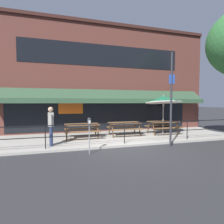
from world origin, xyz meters
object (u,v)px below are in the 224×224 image
object	(u,v)px
pedestrian_walking	(51,124)
street_sign_pole	(171,99)
parking_meter_near	(89,125)
picnic_table_right	(163,124)
patio_umbrella_right	(163,100)
picnic_table_centre	(124,125)
picnic_table_left	(82,127)

from	to	relation	value
pedestrian_walking	street_sign_pole	bearing A→B (deg)	-13.99
parking_meter_near	pedestrian_walking	bearing A→B (deg)	135.34
picnic_table_right	street_sign_pole	bearing A→B (deg)	-115.08
picnic_table_right	parking_meter_near	bearing A→B (deg)	-151.65
parking_meter_near	street_sign_pole	xyz separation A→B (m)	(3.72, 0.17, 1.02)
picnic_table_right	patio_umbrella_right	xyz separation A→B (m)	(0.00, 0.00, 1.47)
picnic_table_centre	parking_meter_near	size ratio (longest dim) A/B	1.27
picnic_table_right	patio_umbrella_right	bearing A→B (deg)	90.00
picnic_table_right	parking_meter_near	distance (m)	5.55
picnic_table_left	picnic_table_right	bearing A→B (deg)	-0.05
parking_meter_near	picnic_table_left	bearing A→B (deg)	90.02
street_sign_pole	patio_umbrella_right	bearing A→B (deg)	64.93
picnic_table_centre	picnic_table_right	bearing A→B (deg)	-2.99
street_sign_pole	picnic_table_centre	bearing A→B (deg)	116.44
picnic_table_left	patio_umbrella_right	size ratio (longest dim) A/B	0.75
parking_meter_near	street_sign_pole	bearing A→B (deg)	2.62
picnic_table_left	pedestrian_walking	size ratio (longest dim) A/B	1.05
picnic_table_centre	patio_umbrella_right	xyz separation A→B (m)	(2.44, -0.13, 1.47)
pedestrian_walking	street_sign_pole	world-z (taller)	street_sign_pole
patio_umbrella_right	pedestrian_walking	distance (m)	6.56
pedestrian_walking	parking_meter_near	xyz separation A→B (m)	(1.48, -1.47, 0.09)
patio_umbrella_right	street_sign_pole	size ratio (longest dim) A/B	0.57
patio_umbrella_right	parking_meter_near	size ratio (longest dim) A/B	1.68
picnic_table_left	picnic_table_centre	distance (m)	2.44
picnic_table_left	parking_meter_near	xyz separation A→B (m)	(0.00, -2.63, 0.44)
picnic_table_centre	street_sign_pole	bearing A→B (deg)	-63.56
picnic_table_centre	parking_meter_near	distance (m)	3.70
pedestrian_walking	parking_meter_near	world-z (taller)	pedestrian_walking
pedestrian_walking	street_sign_pole	size ratio (longest dim) A/B	0.40
parking_meter_near	street_sign_pole	world-z (taller)	street_sign_pole
picnic_table_centre	patio_umbrella_right	bearing A→B (deg)	-2.95
picnic_table_right	pedestrian_walking	world-z (taller)	pedestrian_walking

